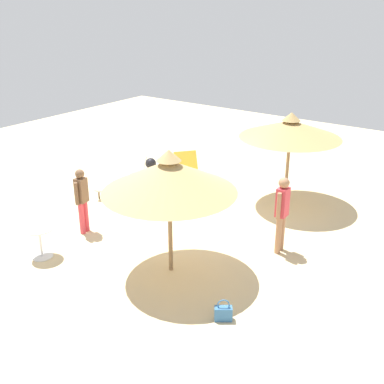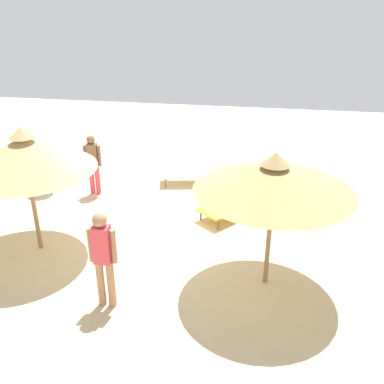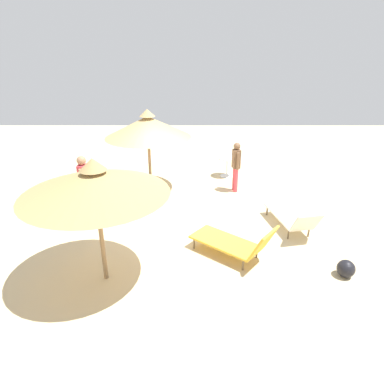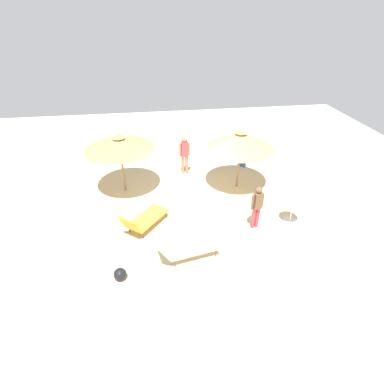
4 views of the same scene
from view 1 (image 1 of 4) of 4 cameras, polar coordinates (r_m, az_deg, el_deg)
name	(u,v)px [view 1 (image 1 of 4)]	position (r m, az deg, el deg)	size (l,w,h in m)	color
ground	(183,223)	(11.88, -1.12, -3.80)	(24.00, 24.00, 0.10)	beige
parasol_umbrella_back	(169,176)	(8.96, -2.79, 1.94)	(2.65, 2.65, 2.59)	olive
parasol_umbrella_center	(291,129)	(12.57, 11.88, 7.51)	(2.67, 2.67, 2.50)	olive
lounge_chair_far_right	(124,178)	(13.83, -8.29, 1.67)	(0.99, 1.94, 0.83)	silver
lounge_chair_far_left	(191,177)	(13.75, -0.06, 1.89)	(1.88, 1.70, 0.93)	gold
person_standing_near_right	(282,210)	(10.24, 10.87, -2.15)	(0.23, 0.47, 1.74)	#A57554
person_standing_edge	(82,198)	(11.26, -13.22, -0.67)	(0.26, 0.44, 1.59)	#D83F4C
handbag	(223,313)	(8.42, 3.82, -14.43)	(0.34, 0.30, 0.42)	#336699
side_table_round	(40,237)	(10.59, -18.01, -5.20)	(0.66, 0.66, 0.70)	silver
beach_ball	(151,163)	(15.56, -5.03, 3.49)	(0.36, 0.36, 0.36)	black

